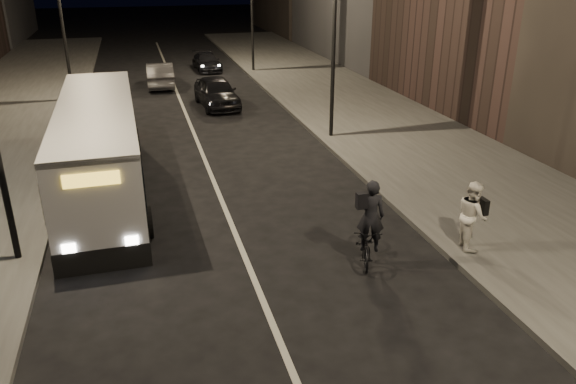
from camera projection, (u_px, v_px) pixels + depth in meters
ground at (270, 317)px, 12.10m from camera, size 180.00×180.00×0.00m
sidewalk_right at (375, 120)px, 26.61m from camera, size 7.00×70.00×0.16m
streetlight_right_mid at (328, 9)px, 22.03m from camera, size 1.20×0.44×8.12m
city_bus at (100, 145)px, 18.09m from camera, size 2.76×11.03×2.95m
cyclist_on_bicycle at (367, 234)px, 14.11m from camera, size 1.29×2.08×2.26m
pedestrian_woman at (472, 215)px, 14.41m from camera, size 0.87×1.02×1.82m
car_near at (216, 92)px, 29.14m from camera, size 2.14×4.63×1.54m
car_mid at (160, 75)px, 33.72m from camera, size 1.65×4.44×1.45m
car_far at (207, 62)px, 38.87m from camera, size 1.79×4.05×1.16m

